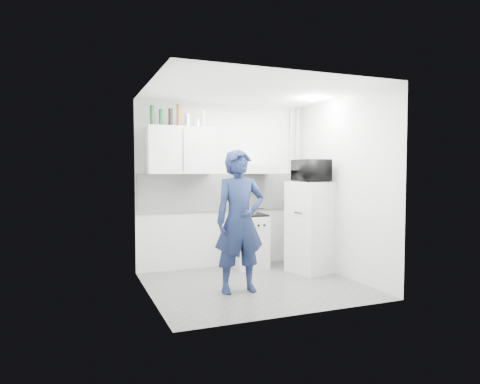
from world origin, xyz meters
name	(u,v)px	position (x,y,z in m)	size (l,w,h in m)	color
floor	(255,285)	(0.00, 0.00, 0.00)	(2.80, 2.80, 0.00)	#53524A
ceiling	(255,91)	(0.00, 0.00, 2.60)	(2.80, 2.80, 0.00)	white
wall_back	(224,186)	(0.00, 1.25, 1.30)	(2.80, 2.80, 0.00)	silver
wall_left	(149,191)	(-1.40, 0.00, 1.30)	(2.60, 2.60, 0.00)	silver
wall_right	(343,188)	(1.40, 0.00, 1.30)	(2.60, 2.60, 0.00)	silver
person	(240,221)	(-0.30, -0.20, 0.91)	(0.66, 0.43, 1.81)	#162143
stove	(249,242)	(0.33, 1.00, 0.41)	(0.52, 0.52, 0.83)	beige
fridge	(311,227)	(1.10, 0.39, 0.69)	(0.57, 0.57, 1.38)	white
stove_top	(249,215)	(0.33, 1.00, 0.85)	(0.50, 0.50, 0.03)	black
saucepan	(252,211)	(0.39, 1.03, 0.91)	(0.17, 0.17, 0.09)	silver
microwave	(311,171)	(1.10, 0.39, 1.55)	(0.41, 0.61, 0.34)	black
bottle_a	(152,116)	(-1.16, 1.07, 2.35)	(0.07, 0.07, 0.29)	#144C1E
bottle_b	(161,118)	(-1.03, 1.07, 2.32)	(0.06, 0.06, 0.25)	#144C1E
bottle_c	(171,118)	(-0.89, 1.07, 2.33)	(0.06, 0.06, 0.26)	black
bottle_d	(179,115)	(-0.77, 1.07, 2.37)	(0.08, 0.08, 0.34)	brown
canister_a	(187,121)	(-0.64, 1.07, 2.30)	(0.08, 0.08, 0.19)	silver
canister_b	(197,123)	(-0.49, 1.07, 2.27)	(0.07, 0.07, 0.14)	#B2B7BC
bottle_e	(203,119)	(-0.39, 1.07, 2.33)	(0.07, 0.07, 0.26)	#B2B7BC
upper_cabinet	(180,150)	(-0.75, 1.07, 1.85)	(1.00, 0.35, 0.70)	white
range_hood	(256,169)	(0.45, 1.00, 1.57)	(0.60, 0.50, 0.14)	beige
backsplash	(224,192)	(0.00, 1.24, 1.20)	(2.74, 0.03, 0.60)	white
pipe_a	(297,185)	(1.30, 1.17, 1.30)	(0.05, 0.05, 2.60)	beige
pipe_b	(291,185)	(1.18, 1.17, 1.30)	(0.04, 0.04, 2.60)	beige
ceiling_spot_fixture	(313,100)	(1.00, 0.20, 2.57)	(0.10, 0.10, 0.02)	white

